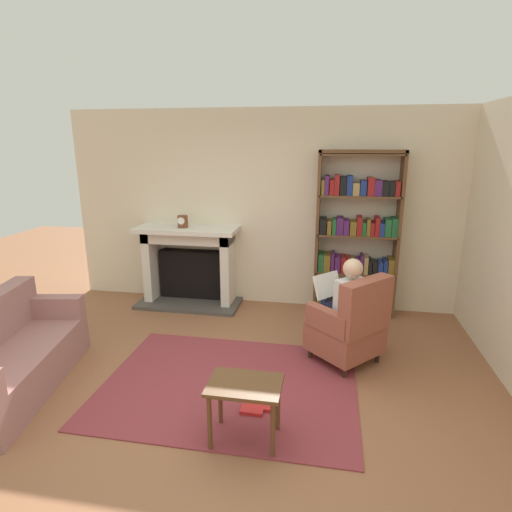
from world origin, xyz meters
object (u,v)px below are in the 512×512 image
(bookshelf, at_px, (357,238))
(side_table, at_px, (245,393))
(seated_reader, at_px, (343,305))
(sofa_floral, at_px, (8,359))
(armchair_reading, at_px, (351,326))
(mantel_clock, at_px, (183,221))
(fireplace, at_px, (190,263))

(bookshelf, relative_size, side_table, 3.87)
(side_table, bearing_deg, seated_reader, 62.09)
(sofa_floral, bearing_deg, armchair_reading, -81.95)
(seated_reader, height_order, sofa_floral, seated_reader)
(sofa_floral, bearing_deg, bookshelf, -63.44)
(armchair_reading, bearing_deg, seated_reader, -90.00)
(mantel_clock, height_order, bookshelf, bookshelf)
(armchair_reading, relative_size, seated_reader, 0.85)
(mantel_clock, distance_m, armchair_reading, 2.69)
(fireplace, height_order, sofa_floral, fireplace)
(fireplace, relative_size, seated_reader, 1.27)
(fireplace, bearing_deg, mantel_clock, -113.34)
(bookshelf, xyz_separation_m, sofa_floral, (-3.24, -2.46, -0.73))
(fireplace, relative_size, side_table, 2.58)
(armchair_reading, bearing_deg, side_table, 10.98)
(bookshelf, relative_size, seated_reader, 1.90)
(fireplace, xyz_separation_m, armchair_reading, (2.19, -1.36, -0.17))
(fireplace, relative_size, armchair_reading, 1.49)
(bookshelf, distance_m, armchair_reading, 1.53)
(armchair_reading, bearing_deg, mantel_clock, -76.45)
(mantel_clock, xyz_separation_m, side_table, (1.40, -2.61, -0.79))
(fireplace, xyz_separation_m, mantel_clock, (-0.04, -0.10, 0.62))
(mantel_clock, relative_size, armchair_reading, 0.17)
(seated_reader, xyz_separation_m, sofa_floral, (-3.05, -1.15, -0.30))
(bookshelf, bearing_deg, seated_reader, -98.03)
(armchair_reading, distance_m, seated_reader, 0.23)
(seated_reader, bearing_deg, armchair_reading, 90.00)
(seated_reader, bearing_deg, mantel_clock, -75.81)
(bookshelf, bearing_deg, mantel_clock, -176.68)
(side_table, bearing_deg, mantel_clock, 118.22)
(mantel_clock, distance_m, side_table, 3.06)
(mantel_clock, height_order, sofa_floral, mantel_clock)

